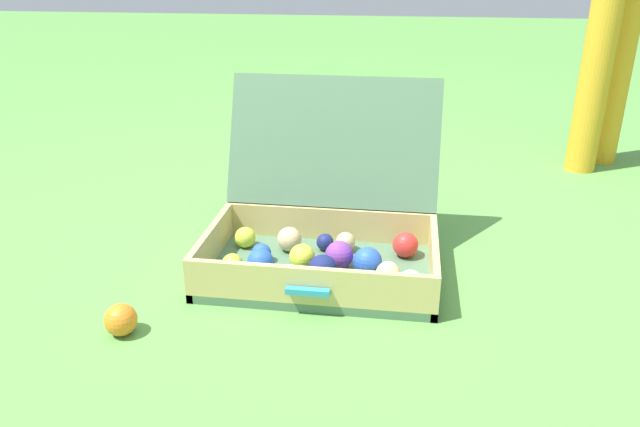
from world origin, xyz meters
TOP-DOWN VIEW (x-y plane):
  - ground_plane at (0.00, 0.00)m, footprint 16.00×16.00m
  - open_suitcase at (0.06, 0.04)m, footprint 0.64×0.60m
  - stray_ball_on_grass at (-0.36, -0.38)m, footprint 0.08×0.08m

SIDE VIEW (x-z plane):
  - ground_plane at x=0.00m, z-range 0.00..0.00m
  - stray_ball_on_grass at x=-0.36m, z-range 0.00..0.08m
  - open_suitcase at x=0.06m, z-range -0.14..0.36m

